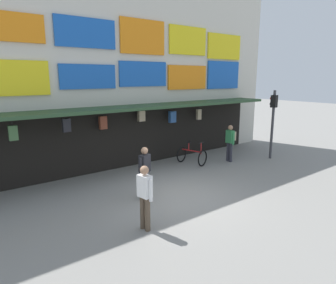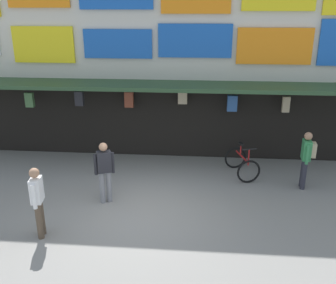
# 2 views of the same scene
# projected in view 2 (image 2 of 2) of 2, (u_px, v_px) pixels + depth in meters

# --- Properties ---
(ground_plane) EXTENTS (80.00, 80.00, 0.00)m
(ground_plane) POSITION_uv_depth(u_px,v_px,m) (140.00, 213.00, 9.45)
(ground_plane) COLOR gray
(shopfront) EXTENTS (18.00, 2.60, 8.00)m
(shopfront) POSITION_uv_depth(u_px,v_px,m) (158.00, 37.00, 12.37)
(shopfront) COLOR beige
(shopfront) RESTS_ON ground
(bicycle_parked) EXTENTS (1.01, 1.31, 1.05)m
(bicycle_parked) POSITION_uv_depth(u_px,v_px,m) (242.00, 163.00, 11.47)
(bicycle_parked) COLOR black
(bicycle_parked) RESTS_ON ground
(pedestrian_in_green) EXTENTS (0.50, 0.34, 1.68)m
(pedestrian_in_green) POSITION_uv_depth(u_px,v_px,m) (105.00, 169.00, 9.69)
(pedestrian_in_green) COLOR gray
(pedestrian_in_green) RESTS_ON ground
(pedestrian_in_black) EXTENTS (0.27, 0.53, 1.68)m
(pedestrian_in_black) POSITION_uv_depth(u_px,v_px,m) (38.00, 199.00, 8.21)
(pedestrian_in_black) COLOR brown
(pedestrian_in_black) RESTS_ON ground
(pedestrian_in_blue) EXTENTS (0.38, 0.53, 1.68)m
(pedestrian_in_blue) POSITION_uv_depth(u_px,v_px,m) (307.00, 156.00, 10.47)
(pedestrian_in_blue) COLOR #2D2D38
(pedestrian_in_blue) RESTS_ON ground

